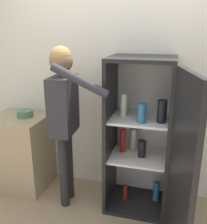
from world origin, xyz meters
The scene contains 5 objects.
wall_back centered at (0.00, 0.98, 1.27)m, with size 7.00×0.06×2.55m.
refrigerator centered at (0.39, 0.56, 0.81)m, with size 0.83×1.19×1.62m.
person centered at (-0.46, 0.49, 1.12)m, with size 0.65×0.51×1.72m.
counter centered at (-1.13, 0.65, 0.44)m, with size 0.64×0.56×0.89m.
bowl centered at (-1.05, 0.69, 0.93)m, with size 0.18×0.18×0.08m.
Camera 1 is at (0.60, -1.86, 1.87)m, focal length 42.00 mm.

